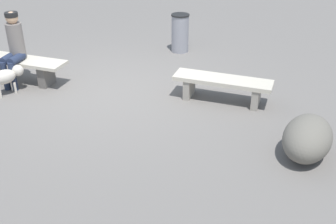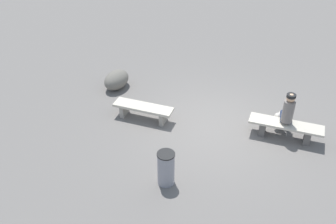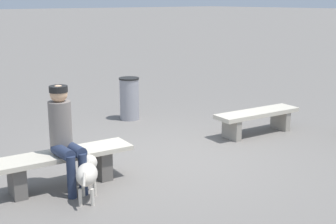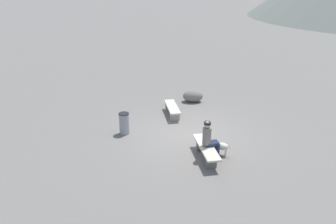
{
  "view_description": "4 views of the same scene",
  "coord_description": "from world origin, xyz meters",
  "px_view_note": "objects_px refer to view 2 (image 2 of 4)",
  "views": [
    {
      "loc": [
        -2.38,
        6.32,
        3.18
      ],
      "look_at": [
        -1.46,
        2.01,
        0.8
      ],
      "focal_mm": 43.55,
      "sensor_mm": 36.0,
      "label": 1
    },
    {
      "loc": [
        0.61,
        -8.53,
        6.25
      ],
      "look_at": [
        -1.25,
        -0.11,
        0.37
      ],
      "focal_mm": 41.24,
      "sensor_mm": 36.0,
      "label": 2
    },
    {
      "loc": [
        4.33,
        5.06,
        2.37
      ],
      "look_at": [
        -0.17,
        -0.37,
        0.62
      ],
      "focal_mm": 49.13,
      "sensor_mm": 36.0,
      "label": 3
    },
    {
      "loc": [
        10.54,
        -4.11,
        5.67
      ],
      "look_at": [
        -0.79,
        -0.6,
        0.69
      ],
      "focal_mm": 34.97,
      "sensor_mm": 36.0,
      "label": 4
    }
  ],
  "objects_px": {
    "bench_left": "(143,109)",
    "dog": "(282,115)",
    "trash_bin": "(166,168)",
    "boulder": "(117,80)",
    "bench_right": "(285,128)",
    "seated_person": "(288,112)"
  },
  "relations": [
    {
      "from": "bench_left",
      "to": "boulder",
      "type": "bearing_deg",
      "value": 138.51
    },
    {
      "from": "bench_right",
      "to": "trash_bin",
      "type": "bearing_deg",
      "value": -132.13
    },
    {
      "from": "seated_person",
      "to": "trash_bin",
      "type": "xyz_separation_m",
      "value": [
        -2.63,
        -2.36,
        -0.33
      ]
    },
    {
      "from": "bench_left",
      "to": "boulder",
      "type": "height_order",
      "value": "boulder"
    },
    {
      "from": "bench_right",
      "to": "trash_bin",
      "type": "distance_m",
      "value": 3.48
    },
    {
      "from": "seated_person",
      "to": "trash_bin",
      "type": "distance_m",
      "value": 3.55
    },
    {
      "from": "bench_left",
      "to": "trash_bin",
      "type": "distance_m",
      "value": 2.59
    },
    {
      "from": "trash_bin",
      "to": "boulder",
      "type": "xyz_separation_m",
      "value": [
        -2.44,
        3.76,
        -0.14
      ]
    },
    {
      "from": "bench_left",
      "to": "dog",
      "type": "xyz_separation_m",
      "value": [
        3.74,
        0.5,
        0.03
      ]
    },
    {
      "from": "seated_person",
      "to": "boulder",
      "type": "xyz_separation_m",
      "value": [
        -5.07,
        1.4,
        -0.47
      ]
    },
    {
      "from": "bench_left",
      "to": "bench_right",
      "type": "distance_m",
      "value": 3.81
    },
    {
      "from": "bench_right",
      "to": "dog",
      "type": "distance_m",
      "value": 0.55
    },
    {
      "from": "bench_right",
      "to": "seated_person",
      "type": "xyz_separation_m",
      "value": [
        -0.02,
        0.1,
        0.44
      ]
    },
    {
      "from": "seated_person",
      "to": "dog",
      "type": "height_order",
      "value": "seated_person"
    },
    {
      "from": "bench_left",
      "to": "bench_right",
      "type": "height_order",
      "value": "bench_right"
    },
    {
      "from": "trash_bin",
      "to": "boulder",
      "type": "relative_size",
      "value": 0.88
    },
    {
      "from": "seated_person",
      "to": "boulder",
      "type": "relative_size",
      "value": 1.39
    },
    {
      "from": "bench_right",
      "to": "seated_person",
      "type": "distance_m",
      "value": 0.45
    },
    {
      "from": "bench_left",
      "to": "bench_right",
      "type": "xyz_separation_m",
      "value": [
        3.81,
        -0.04,
        0.02
      ]
    },
    {
      "from": "bench_right",
      "to": "dog",
      "type": "height_order",
      "value": "dog"
    },
    {
      "from": "trash_bin",
      "to": "seated_person",
      "type": "bearing_deg",
      "value": 41.92
    },
    {
      "from": "trash_bin",
      "to": "dog",
      "type": "bearing_deg",
      "value": 47.48
    }
  ]
}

